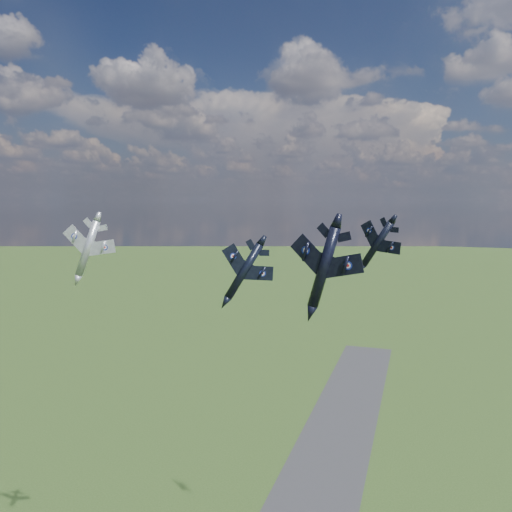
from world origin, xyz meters
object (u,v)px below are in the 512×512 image
(jet_high_navy, at_px, (377,244))
(jet_left_silver, at_px, (88,248))
(jet_lead_navy, at_px, (244,271))
(jet_right_navy, at_px, (324,267))

(jet_high_navy, bearing_deg, jet_left_silver, -135.10)
(jet_lead_navy, relative_size, jet_left_silver, 0.91)
(jet_high_navy, bearing_deg, jet_lead_navy, -103.26)
(jet_lead_navy, distance_m, jet_left_silver, 30.29)
(jet_lead_navy, bearing_deg, jet_right_navy, -52.28)
(jet_right_navy, relative_size, jet_left_silver, 1.03)
(jet_high_navy, bearing_deg, jet_right_navy, -76.48)
(jet_lead_navy, height_order, jet_right_navy, jet_right_navy)
(jet_right_navy, bearing_deg, jet_lead_navy, 159.53)
(jet_lead_navy, xyz_separation_m, jet_right_navy, (13.17, -7.54, 2.10))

